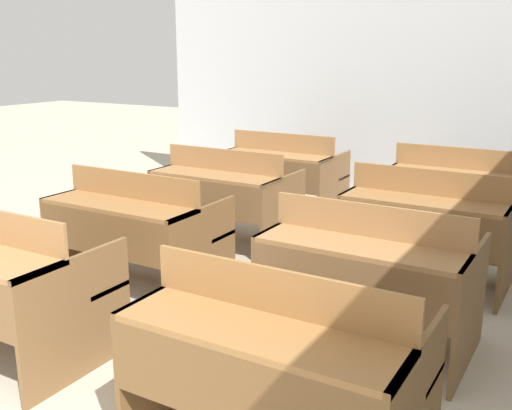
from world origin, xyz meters
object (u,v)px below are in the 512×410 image
(bench_second_left, at_px, (135,228))
(bench_back_left, at_px, (283,172))
(bench_front_right, at_px, (277,362))
(bench_second_right, at_px, (368,273))
(bench_third_right, at_px, (427,224))
(bench_third_left, at_px, (225,195))
(bench_back_right, at_px, (458,193))

(bench_second_left, bearing_deg, bench_back_left, 90.62)
(bench_front_right, relative_size, bench_second_right, 1.00)
(bench_second_left, distance_m, bench_third_right, 2.28)
(bench_second_left, bearing_deg, bench_third_left, 89.59)
(bench_second_right, distance_m, bench_third_left, 2.26)
(bench_third_right, bearing_deg, bench_front_right, -89.98)
(bench_front_right, distance_m, bench_second_right, 1.23)
(bench_second_right, bearing_deg, bench_back_right, 89.97)
(bench_third_left, height_order, bench_back_left, same)
(bench_third_left, bearing_deg, bench_back_right, 32.76)
(bench_back_right, bearing_deg, bench_second_left, -127.58)
(bench_back_left, bearing_deg, bench_third_left, -88.35)
(bench_third_right, bearing_deg, bench_back_left, 147.64)
(bench_front_right, distance_m, bench_third_left, 3.13)
(bench_third_left, bearing_deg, bench_second_right, -33.76)
(bench_second_left, relative_size, bench_third_right, 1.00)
(bench_third_left, bearing_deg, bench_third_right, 0.04)
(bench_front_right, height_order, bench_third_right, same)
(bench_back_left, bearing_deg, bench_back_right, -0.70)
(bench_second_left, xyz_separation_m, bench_third_right, (1.91, 1.24, 0.00))
(bench_third_left, distance_m, bench_back_right, 2.23)
(bench_back_left, bearing_deg, bench_front_right, -62.43)
(bench_back_left, bearing_deg, bench_third_right, -32.36)
(bench_second_left, height_order, bench_back_left, same)
(bench_third_left, relative_size, bench_back_left, 1.00)
(bench_second_right, height_order, bench_back_left, same)
(bench_second_left, distance_m, bench_back_right, 3.09)
(bench_front_right, height_order, bench_back_left, same)
(bench_second_left, bearing_deg, bench_back_right, 52.42)
(bench_back_left, height_order, bench_back_right, same)
(bench_second_right, bearing_deg, bench_third_right, 88.65)
(bench_second_right, xyz_separation_m, bench_back_left, (-1.91, 2.49, 0.00))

